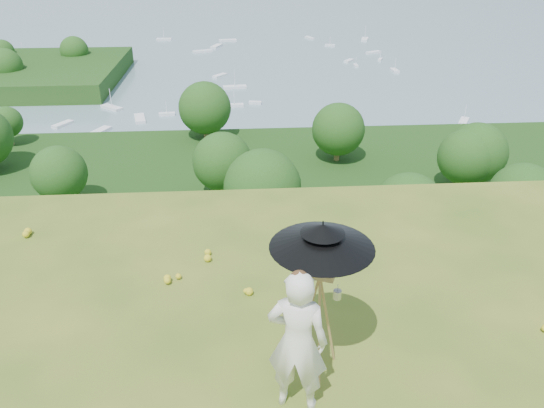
{
  "coord_description": "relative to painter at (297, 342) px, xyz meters",
  "views": [
    {
      "loc": [
        -0.83,
        -3.46,
        5.01
      ],
      "look_at": [
        -0.31,
        4.05,
        1.14
      ],
      "focal_mm": 35.0,
      "sensor_mm": 36.0,
      "label": 1
    }
  ],
  "objects": [
    {
      "name": "bay_water",
      "position": [
        0.23,
        238.95,
        -34.94
      ],
      "size": [
        700.0,
        700.0,
        0.0
      ],
      "primitive_type": "plane",
      "color": "#6C8E9B",
      "rests_on": "ground"
    },
    {
      "name": "moored_boats",
      "position": [
        -12.27,
        159.95,
        -34.59
      ],
      "size": [
        140.0,
        140.0,
        0.7
      ],
      "primitive_type": null,
      "color": "white",
      "rests_on": "bay_water"
    },
    {
      "name": "harbor_town",
      "position": [
        0.23,
        73.95,
        -30.44
      ],
      "size": [
        110.0,
        22.0,
        5.0
      ],
      "primitive_type": null,
      "color": "silver",
      "rests_on": "shoreline_tier"
    },
    {
      "name": "painter",
      "position": [
        0.0,
        0.0,
        0.0
      ],
      "size": [
        0.79,
        0.63,
        1.89
      ],
      "primitive_type": "imported",
      "rotation": [
        0.0,
        0.0,
        2.85
      ],
      "color": "white",
      "rests_on": "ground"
    },
    {
      "name": "painter_cap",
      "position": [
        0.0,
        0.0,
        0.89
      ],
      "size": [
        0.28,
        0.3,
        0.1
      ],
      "primitive_type": null,
      "rotation": [
        0.0,
        0.0,
        -0.41
      ],
      "color": "pink",
      "rests_on": "painter"
    },
    {
      "name": "sun_umbrella",
      "position": [
        0.32,
        0.56,
        0.86
      ],
      "size": [
        1.61,
        1.61,
        0.72
      ],
      "primitive_type": null,
      "rotation": [
        0.0,
        0.0,
        -0.44
      ],
      "color": "black",
      "rests_on": "field_easel"
    },
    {
      "name": "field_easel",
      "position": [
        0.31,
        0.53,
        -0.06
      ],
      "size": [
        0.87,
        0.87,
        1.76
      ],
      "primitive_type": null,
      "rotation": [
        0.0,
        0.0,
        -0.38
      ],
      "color": "olive",
      "rests_on": "ground"
    },
    {
      "name": "shoreline_tier",
      "position": [
        0.23,
        73.95,
        -36.94
      ],
      "size": [
        170.0,
        28.0,
        8.0
      ],
      "primitive_type": "cube",
      "color": "gray",
      "rests_on": "bay_water"
    },
    {
      "name": "slope_trees",
      "position": [
        0.23,
        33.95,
        -15.94
      ],
      "size": [
        110.0,
        50.0,
        6.0
      ],
      "primitive_type": null,
      "color": "#1E4715",
      "rests_on": "forest_slope"
    },
    {
      "name": "forest_slope",
      "position": [
        0.23,
        33.95,
        -29.94
      ],
      "size": [
        140.0,
        56.0,
        22.0
      ],
      "primitive_type": "cube",
      "color": "#10360E",
      "rests_on": "bay_water"
    }
  ]
}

